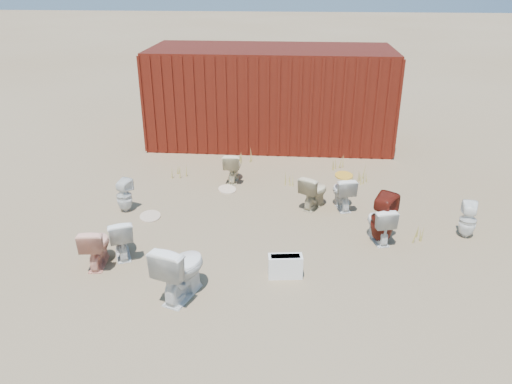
# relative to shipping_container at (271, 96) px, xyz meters

# --- Properties ---
(ground) EXTENTS (100.00, 100.00, 0.00)m
(ground) POSITION_rel_shipping_container_xyz_m (0.00, -5.20, -1.20)
(ground) COLOR brown
(ground) RESTS_ON ground
(shipping_container) EXTENTS (6.00, 2.40, 2.40)m
(shipping_container) POSITION_rel_shipping_container_xyz_m (0.00, 0.00, 0.00)
(shipping_container) COLOR #55140E
(shipping_container) RESTS_ON ground
(toilet_front_a) EXTENTS (0.60, 0.74, 0.66)m
(toilet_front_a) POSITION_rel_shipping_container_xyz_m (-2.02, -6.00, -0.87)
(toilet_front_a) COLOR white
(toilet_front_a) RESTS_ON ground
(toilet_front_pink) EXTENTS (0.44, 0.69, 0.66)m
(toilet_front_pink) POSITION_rel_shipping_container_xyz_m (-2.29, -6.30, -0.87)
(toilet_front_pink) COLOR #ECA088
(toilet_front_pink) RESTS_ON ground
(toilet_front_c) EXTENTS (0.73, 0.95, 0.86)m
(toilet_front_c) POSITION_rel_shipping_container_xyz_m (-0.83, -6.97, -0.77)
(toilet_front_c) COLOR white
(toilet_front_c) RESTS_ON ground
(toilet_front_maroon) EXTENTS (0.54, 0.54, 0.85)m
(toilet_front_maroon) POSITION_rel_shipping_container_xyz_m (2.14, -5.23, -0.77)
(toilet_front_maroon) COLOR #59170F
(toilet_front_maroon) RESTS_ON ground
(toilet_front_e) EXTENTS (0.51, 0.70, 0.65)m
(toilet_front_e) POSITION_rel_shipping_container_xyz_m (2.10, -5.18, -0.88)
(toilet_front_e) COLOR white
(toilet_front_e) RESTS_ON ground
(toilet_back_a) EXTENTS (0.37, 0.37, 0.63)m
(toilet_back_a) POSITION_rel_shipping_container_xyz_m (-2.47, -4.44, -0.88)
(toilet_back_a) COLOR white
(toilet_back_a) RESTS_ON ground
(toilet_back_beige_left) EXTENTS (0.37, 0.64, 0.65)m
(toilet_back_beige_left) POSITION_rel_shipping_container_xyz_m (-0.65, -2.82, -0.88)
(toilet_back_beige_left) COLOR beige
(toilet_back_beige_left) RESTS_ON ground
(toilet_back_beige_right) EXTENTS (0.65, 0.74, 0.66)m
(toilet_back_beige_right) POSITION_rel_shipping_container_xyz_m (1.05, -3.98, -0.87)
(toilet_back_beige_right) COLOR #C5B790
(toilet_back_beige_right) RESTS_ON ground
(toilet_back_yellowlid) EXTENTS (0.50, 0.70, 0.65)m
(toilet_back_yellowlid) POSITION_rel_shipping_container_xyz_m (1.58, -3.97, -0.87)
(toilet_back_yellowlid) COLOR white
(toilet_back_yellowlid) RESTS_ON ground
(toilet_back_e) EXTENTS (0.34, 0.34, 0.63)m
(toilet_back_e) POSITION_rel_shipping_container_xyz_m (3.60, -4.93, -0.89)
(toilet_back_e) COLOR white
(toilet_back_e) RESTS_ON ground
(yellow_lid) EXTENTS (0.33, 0.41, 0.02)m
(yellow_lid) POSITION_rel_shipping_container_xyz_m (1.58, -3.97, -0.54)
(yellow_lid) COLOR gold
(yellow_lid) RESTS_ON toilet_back_yellowlid
(loose_tank) EXTENTS (0.52, 0.26, 0.35)m
(loose_tank) POSITION_rel_shipping_container_xyz_m (0.58, -6.39, -1.02)
(loose_tank) COLOR white
(loose_tank) RESTS_ON ground
(loose_lid_near) EXTENTS (0.49, 0.57, 0.02)m
(loose_lid_near) POSITION_rel_shipping_container_xyz_m (-1.95, -4.65, -1.19)
(loose_lid_near) COLOR #C4A98E
(loose_lid_near) RESTS_ON ground
(loose_lid_far) EXTENTS (0.51, 0.57, 0.02)m
(loose_lid_far) POSITION_rel_shipping_container_xyz_m (-0.70, -3.31, -1.19)
(loose_lid_far) COLOR beige
(loose_lid_far) RESTS_ON ground
(weed_clump_a) EXTENTS (0.36, 0.36, 0.26)m
(weed_clump_a) POSITION_rel_shipping_container_xyz_m (-1.86, -2.63, -1.07)
(weed_clump_a) COLOR #A39441
(weed_clump_a) RESTS_ON ground
(weed_clump_b) EXTENTS (0.32, 0.32, 0.24)m
(weed_clump_b) POSITION_rel_shipping_container_xyz_m (0.62, -2.86, -1.08)
(weed_clump_b) COLOR #A39441
(weed_clump_b) RESTS_ON ground
(weed_clump_c) EXTENTS (0.36, 0.36, 0.31)m
(weed_clump_c) POSITION_rel_shipping_container_xyz_m (2.04, -2.64, -1.05)
(weed_clump_c) COLOR #A39441
(weed_clump_c) RESTS_ON ground
(weed_clump_d) EXTENTS (0.30, 0.30, 0.30)m
(weed_clump_d) POSITION_rel_shipping_container_xyz_m (-0.50, -1.70, -1.05)
(weed_clump_d) COLOR #A39441
(weed_clump_d) RESTS_ON ground
(weed_clump_e) EXTENTS (0.34, 0.34, 0.29)m
(weed_clump_e) POSITION_rel_shipping_container_xyz_m (1.67, -1.96, -1.05)
(weed_clump_e) COLOR #A39441
(weed_clump_e) RESTS_ON ground
(weed_clump_f) EXTENTS (0.28, 0.28, 0.27)m
(weed_clump_f) POSITION_rel_shipping_container_xyz_m (2.69, -5.10, -1.07)
(weed_clump_f) COLOR #A39441
(weed_clump_f) RESTS_ON ground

